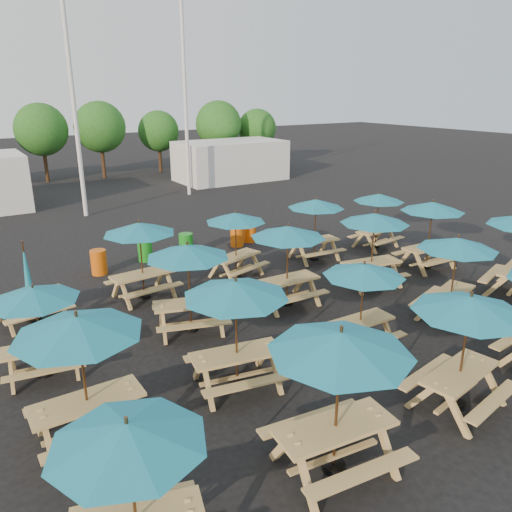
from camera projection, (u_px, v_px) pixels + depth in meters
ground at (284, 306)px, 14.32m from camera, size 120.00×120.00×0.00m
picnic_unit_0 at (128, 442)px, 5.97m from camera, size 2.43×2.43×2.22m
picnic_unit_1 at (78, 333)px, 8.24m from camera, size 2.20×2.20×2.44m
picnic_unit_2 at (34, 299)px, 10.34m from camera, size 2.10×2.10×2.08m
picnic_unit_3 at (29, 289)px, 13.11m from camera, size 1.99×1.80×2.26m
picnic_unit_4 at (340, 351)px, 7.52m from camera, size 2.48×2.48×2.53m
picnic_unit_5 at (236, 295)px, 9.82m from camera, size 2.48×2.48×2.40m
picnic_unit_6 at (188, 256)px, 12.26m from camera, size 2.61×2.61×2.34m
picnic_unit_7 at (139, 233)px, 14.29m from camera, size 2.27×2.27×2.34m
picnic_unit_8 at (469, 311)px, 9.17m from camera, size 2.45×2.45×2.38m
picnic_unit_9 at (364, 275)px, 11.51m from camera, size 1.94×1.94×2.14m
picnic_unit_10 at (288, 236)px, 13.82m from camera, size 2.16×2.16×2.37m
picnic_unit_11 at (236, 221)px, 16.02m from camera, size 2.41×2.41×2.19m
picnic_unit_13 at (457, 248)px, 12.97m from camera, size 2.57×2.57×2.30m
picnic_unit_14 at (374, 223)px, 15.23m from camera, size 2.42×2.42×2.37m
picnic_unit_15 at (316, 207)px, 17.63m from camera, size 2.16×2.16×2.26m
picnic_unit_18 at (432, 211)px, 16.76m from camera, size 2.17×2.17×2.36m
picnic_unit_19 at (379, 201)px, 19.04m from camera, size 2.13×2.13×2.16m
waste_bin_0 at (99, 262)px, 16.69m from camera, size 0.52×0.52×0.84m
waste_bin_1 at (145, 250)px, 17.99m from camera, size 0.52×0.52×0.84m
waste_bin_2 at (186, 245)px, 18.56m from camera, size 0.52×0.52×0.84m
waste_bin_3 at (237, 236)px, 19.69m from camera, size 0.52×0.52×0.84m
waste_bin_4 at (250, 232)px, 20.25m from camera, size 0.52×0.52×0.84m
mast_0 at (72, 87)px, 22.61m from camera, size 0.20×0.20×12.00m
mast_1 at (185, 87)px, 27.50m from camera, size 0.20×0.20×12.00m
event_tent_1 at (230, 161)px, 33.68m from camera, size 7.00×4.00×2.60m
tree_3 at (41, 130)px, 32.15m from camera, size 3.36×3.36×5.09m
tree_4 at (100, 127)px, 33.61m from camera, size 3.41×3.41×5.17m
tree_5 at (158, 131)px, 36.29m from camera, size 2.94×2.94×4.45m
tree_6 at (218, 124)px, 36.75m from camera, size 3.38×3.38×5.13m
tree_7 at (257, 128)px, 38.63m from camera, size 2.95×2.95×4.48m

